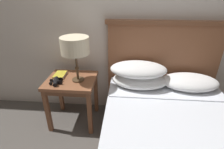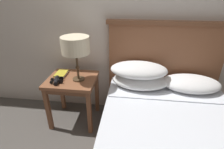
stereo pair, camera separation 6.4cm
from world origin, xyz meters
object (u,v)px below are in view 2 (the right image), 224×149
Objects in this scene: nightstand at (72,85)px; book_on_nightstand at (61,74)px; table_lamp at (75,46)px; binoculars_pair at (57,80)px; bed at (170,145)px.

nightstand is 0.19m from book_on_nightstand.
table_lamp reaches higher than binoculars_pair.
bed is at bearing -28.64° from nightstand.
table_lamp is at bearing -12.33° from nightstand.
binoculars_pair is (-0.21, -0.09, -0.36)m from table_lamp.
table_lamp is 0.43m from binoculars_pair.
table_lamp is at bearing -18.80° from book_on_nightstand.
book_on_nightstand is at bearing 152.10° from bed.
nightstand is at bearing 167.67° from table_lamp.
bed reaches higher than table_lamp.
binoculars_pair reaches higher than nightstand.
book_on_nightstand is (-0.15, 0.06, 0.10)m from nightstand.
binoculars_pair is at bearing 158.70° from bed.
binoculars_pair is at bearing -156.98° from table_lamp.
bed is (1.02, -0.56, -0.19)m from nightstand.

